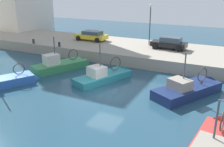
% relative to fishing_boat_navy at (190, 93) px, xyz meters
% --- Properties ---
extents(water_surface, '(80.00, 80.00, 0.00)m').
position_rel_fishing_boat_navy_xyz_m(water_surface, '(-2.81, 5.98, -0.10)').
color(water_surface, navy).
rests_on(water_surface, ground).
extents(quay_wall, '(9.00, 56.00, 1.20)m').
position_rel_fishing_boat_navy_xyz_m(quay_wall, '(8.69, 5.98, 0.50)').
color(quay_wall, '#9E9384').
rests_on(quay_wall, ground).
extents(fishing_boat_navy, '(6.70, 4.97, 4.39)m').
position_rel_fishing_boat_navy_xyz_m(fishing_boat_navy, '(0.00, 0.00, 0.00)').
color(fishing_boat_navy, navy).
rests_on(fishing_boat_navy, ground).
extents(fishing_boat_blue, '(5.63, 4.04, 4.88)m').
position_rel_fishing_boat_navy_xyz_m(fishing_boat_blue, '(-4.92, 14.14, -0.00)').
color(fishing_boat_blue, '#2D60B7').
rests_on(fishing_boat_blue, ground).
extents(fishing_boat_green, '(6.45, 4.26, 4.26)m').
position_rel_fishing_boat_navy_xyz_m(fishing_boat_green, '(0.76, 12.66, 0.03)').
color(fishing_boat_green, '#388951').
rests_on(fishing_boat_green, ground).
extents(fishing_boat_teal, '(6.37, 3.94, 4.19)m').
position_rel_fishing_boat_navy_xyz_m(fishing_boat_teal, '(-0.07, 7.33, 0.03)').
color(fishing_boat_teal, teal).
rests_on(fishing_boat_teal, ground).
extents(parked_car_black, '(1.97, 4.02, 1.37)m').
position_rel_fishing_boat_navy_xyz_m(parked_car_black, '(9.18, 4.06, 1.80)').
color(parked_car_black, black).
rests_on(parked_car_black, quay_wall).
extents(parked_car_yellow, '(2.06, 4.26, 1.28)m').
position_rel_fishing_boat_navy_xyz_m(parked_car_yellow, '(9.34, 14.41, 1.78)').
color(parked_car_yellow, gold).
rests_on(parked_car_yellow, quay_wall).
extents(mooring_bollard_south, '(0.28, 0.28, 0.55)m').
position_rel_fishing_boat_navy_xyz_m(mooring_bollard_south, '(4.54, 15.98, 1.38)').
color(mooring_bollard_south, '#2D2D33').
rests_on(mooring_bollard_south, quay_wall).
extents(mooring_bollard_mid, '(0.28, 0.28, 0.55)m').
position_rel_fishing_boat_navy_xyz_m(mooring_bollard_mid, '(4.54, 19.98, 1.38)').
color(mooring_bollard_mid, '#2D2D33').
rests_on(mooring_bollard_mid, quay_wall).
extents(quay_streetlamp, '(0.36, 0.36, 4.83)m').
position_rel_fishing_boat_navy_xyz_m(quay_streetlamp, '(10.19, 6.79, 4.36)').
color(quay_streetlamp, '#38383D').
rests_on(quay_streetlamp, quay_wall).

